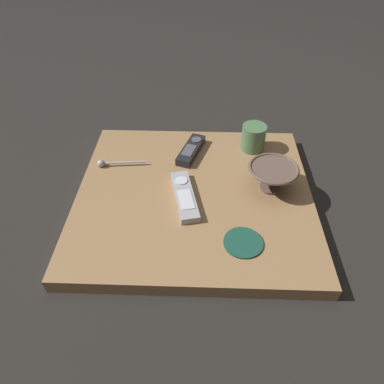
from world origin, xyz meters
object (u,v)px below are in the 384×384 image
at_px(coffee_mug, 253,137).
at_px(tv_remote_near, 191,150).
at_px(drink_coaster, 243,243).
at_px(tv_remote_far, 185,196).
at_px(cereal_bowl, 272,177).
at_px(teaspoon, 108,163).

distance_m(coffee_mug, tv_remote_near, 0.20).
bearing_deg(coffee_mug, drink_coaster, 81.76).
distance_m(coffee_mug, tv_remote_far, 0.32).
bearing_deg(cereal_bowl, drink_coaster, 65.89).
bearing_deg(coffee_mug, teaspoon, 13.66).
xyz_separation_m(cereal_bowl, tv_remote_far, (0.24, 0.05, -0.03)).
bearing_deg(tv_remote_far, drink_coaster, 134.85).
xyz_separation_m(tv_remote_near, tv_remote_far, (0.01, 0.21, -0.00)).
bearing_deg(coffee_mug, cereal_bowl, 99.59).
xyz_separation_m(coffee_mug, tv_remote_near, (0.20, 0.03, -0.03)).
distance_m(teaspoon, tv_remote_far, 0.28).
relative_size(coffee_mug, teaspoon, 0.56).
xyz_separation_m(cereal_bowl, coffee_mug, (0.03, -0.19, -0.00)).
bearing_deg(tv_remote_near, cereal_bowl, 145.30).
relative_size(cereal_bowl, tv_remote_far, 0.70).
distance_m(tv_remote_near, tv_remote_far, 0.21).
bearing_deg(cereal_bowl, tv_remote_far, 11.82).
distance_m(cereal_bowl, coffee_mug, 0.20).
bearing_deg(coffee_mug, tv_remote_near, 10.06).
xyz_separation_m(tv_remote_far, drink_coaster, (-0.15, 0.15, -0.01)).
distance_m(coffee_mug, drink_coaster, 0.40).
relative_size(teaspoon, tv_remote_far, 0.75).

